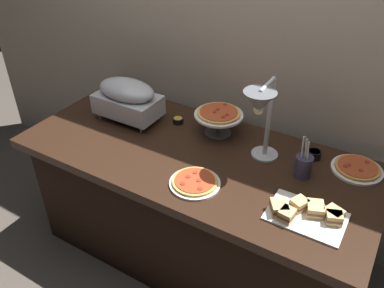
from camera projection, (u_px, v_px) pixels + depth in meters
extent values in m
plane|color=#4C443D|center=(194.00, 250.00, 2.53)|extent=(8.00, 8.00, 0.00)
cube|color=tan|center=(240.00, 44.00, 2.21)|extent=(4.40, 0.04, 2.40)
cube|color=black|center=(195.00, 157.00, 2.11)|extent=(1.90, 0.84, 0.05)
cube|color=black|center=(194.00, 209.00, 2.33)|extent=(1.75, 0.74, 0.71)
cylinder|color=#B7BABF|center=(100.00, 116.00, 2.38)|extent=(0.01, 0.01, 0.04)
cylinder|color=#B7BABF|center=(141.00, 130.00, 2.25)|extent=(0.01, 0.01, 0.04)
cylinder|color=#B7BABF|center=(119.00, 104.00, 2.51)|extent=(0.01, 0.01, 0.04)
cylinder|color=#B7BABF|center=(159.00, 116.00, 2.38)|extent=(0.01, 0.01, 0.04)
cube|color=#B7BABF|center=(128.00, 104.00, 2.34)|extent=(0.38, 0.22, 0.12)
ellipsoid|color=#B7BABF|center=(127.00, 90.00, 2.28)|extent=(0.36, 0.21, 0.12)
cylinder|color=#B7BABF|center=(264.00, 154.00, 2.08)|extent=(0.14, 0.14, 0.01)
cylinder|color=#B7BABF|center=(269.00, 118.00, 1.96)|extent=(0.02, 0.02, 0.43)
cylinder|color=#B7BABF|center=(267.00, 85.00, 1.78)|extent=(0.02, 0.16, 0.02)
cone|color=#595B60|center=(259.00, 102.00, 1.75)|extent=(0.15, 0.15, 0.10)
sphere|color=#F9EAB2|center=(258.00, 110.00, 1.77)|extent=(0.04, 0.04, 0.04)
cylinder|color=white|center=(195.00, 183.00, 1.88)|extent=(0.24, 0.24, 0.01)
cylinder|color=gold|center=(195.00, 182.00, 1.87)|extent=(0.22, 0.22, 0.01)
cylinder|color=#AD3D1E|center=(195.00, 180.00, 1.87)|extent=(0.19, 0.19, 0.00)
cylinder|color=maroon|center=(188.00, 177.00, 1.89)|extent=(0.02, 0.02, 0.00)
cylinder|color=maroon|center=(200.00, 189.00, 1.81)|extent=(0.02, 0.02, 0.00)
cylinder|color=maroon|center=(183.00, 184.00, 1.84)|extent=(0.02, 0.02, 0.00)
cylinder|color=maroon|center=(195.00, 172.00, 1.91)|extent=(0.02, 0.02, 0.00)
cylinder|color=maroon|center=(199.00, 181.00, 1.86)|extent=(0.02, 0.02, 0.00)
cylinder|color=white|center=(357.00, 169.00, 1.97)|extent=(0.25, 0.25, 0.01)
cylinder|color=#C68E42|center=(357.00, 168.00, 1.96)|extent=(0.22, 0.22, 0.01)
cylinder|color=#B74723|center=(358.00, 166.00, 1.96)|extent=(0.19, 0.19, 0.00)
cylinder|color=maroon|center=(345.00, 166.00, 1.96)|extent=(0.02, 0.02, 0.00)
cylinder|color=maroon|center=(367.00, 162.00, 1.98)|extent=(0.02, 0.02, 0.00)
cylinder|color=maroon|center=(361.00, 170.00, 1.93)|extent=(0.02, 0.02, 0.00)
cylinder|color=maroon|center=(349.00, 165.00, 1.96)|extent=(0.02, 0.02, 0.00)
cylinder|color=#595B60|center=(218.00, 125.00, 2.23)|extent=(0.02, 0.02, 0.11)
cylinder|color=#595B60|center=(218.00, 132.00, 2.26)|extent=(0.15, 0.15, 0.01)
cylinder|color=white|center=(219.00, 115.00, 2.19)|extent=(0.27, 0.27, 0.01)
cylinder|color=#DBA856|center=(219.00, 113.00, 2.19)|extent=(0.24, 0.24, 0.01)
cylinder|color=#B74723|center=(219.00, 112.00, 2.18)|extent=(0.21, 0.21, 0.00)
cylinder|color=maroon|center=(227.00, 115.00, 2.15)|extent=(0.02, 0.02, 0.00)
cylinder|color=maroon|center=(223.00, 117.00, 2.13)|extent=(0.02, 0.02, 0.00)
cylinder|color=maroon|center=(218.00, 109.00, 2.20)|extent=(0.02, 0.02, 0.00)
cylinder|color=maroon|center=(225.00, 104.00, 2.25)|extent=(0.02, 0.02, 0.00)
cylinder|color=maroon|center=(214.00, 112.00, 2.18)|extent=(0.02, 0.02, 0.00)
cube|color=white|center=(306.00, 217.00, 1.70)|extent=(0.33, 0.22, 0.01)
cube|color=tan|center=(279.00, 210.00, 1.71)|extent=(0.10, 0.11, 0.02)
cube|color=brown|center=(279.00, 208.00, 1.70)|extent=(0.10, 0.11, 0.01)
cube|color=tan|center=(279.00, 205.00, 1.69)|extent=(0.10, 0.11, 0.02)
cube|color=tan|center=(314.00, 212.00, 1.70)|extent=(0.09, 0.10, 0.02)
cube|color=brown|center=(315.00, 209.00, 1.70)|extent=(0.09, 0.10, 0.01)
cube|color=tan|center=(316.00, 206.00, 1.69)|extent=(0.09, 0.10, 0.02)
cube|color=tan|center=(299.00, 207.00, 1.73)|extent=(0.08, 0.09, 0.02)
cube|color=brown|center=(299.00, 204.00, 1.72)|extent=(0.08, 0.09, 0.01)
cube|color=tan|center=(300.00, 202.00, 1.71)|extent=(0.08, 0.09, 0.02)
cube|color=tan|center=(333.00, 217.00, 1.68)|extent=(0.09, 0.08, 0.02)
cube|color=brown|center=(334.00, 214.00, 1.67)|extent=(0.09, 0.08, 0.01)
cube|color=tan|center=(334.00, 211.00, 1.66)|extent=(0.09, 0.08, 0.02)
cube|color=tan|center=(286.00, 217.00, 1.68)|extent=(0.07, 0.07, 0.02)
cube|color=brown|center=(287.00, 215.00, 1.67)|extent=(0.07, 0.07, 0.01)
cube|color=tan|center=(287.00, 212.00, 1.66)|extent=(0.07, 0.07, 0.02)
cube|color=tan|center=(333.00, 221.00, 1.66)|extent=(0.08, 0.08, 0.02)
cube|color=brown|center=(334.00, 218.00, 1.65)|extent=(0.08, 0.08, 0.01)
cube|color=tan|center=(335.00, 215.00, 1.64)|extent=(0.08, 0.08, 0.02)
cylinder|color=black|center=(314.00, 154.00, 2.05)|extent=(0.07, 0.07, 0.04)
cylinder|color=maroon|center=(315.00, 152.00, 2.04)|extent=(0.06, 0.06, 0.01)
cylinder|color=black|center=(178.00, 120.00, 2.35)|extent=(0.06, 0.06, 0.03)
cylinder|color=gold|center=(178.00, 118.00, 2.34)|extent=(0.05, 0.05, 0.01)
cylinder|color=#383347|center=(303.00, 166.00, 1.91)|extent=(0.08, 0.08, 0.11)
cylinder|color=#B7BABF|center=(307.00, 158.00, 1.85)|extent=(0.02, 0.02, 0.18)
cylinder|color=#B7BABF|center=(306.00, 154.00, 1.88)|extent=(0.04, 0.02, 0.18)
cylinder|color=#B7BABF|center=(302.00, 154.00, 1.87)|extent=(0.02, 0.03, 0.19)
cylinder|color=#B7BABF|center=(305.00, 154.00, 1.87)|extent=(0.01, 0.03, 0.19)
cylinder|color=#B7BABF|center=(305.00, 157.00, 1.87)|extent=(0.02, 0.01, 0.17)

